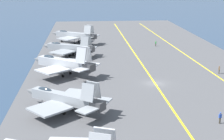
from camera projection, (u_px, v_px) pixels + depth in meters
The scene contains 10 objects.
ground_plane at pixel (155, 85), 68.48m from camera, with size 2000.00×2000.00×0.00m, color navy.
carrier_deck at pixel (155, 84), 68.42m from camera, with size 192.16×52.50×0.40m, color #4C4C4F.
deck_stripe_centerline at pixel (155, 83), 68.37m from camera, with size 172.94×0.36×0.01m, color yellow.
parked_jet_second at pixel (64, 98), 53.80m from camera, with size 13.05×14.60×5.60m.
parked_jet_third at pixel (63, 63), 73.12m from camera, with size 13.66×15.28×6.79m.
parked_jet_fourth at pixel (69, 48), 91.20m from camera, with size 12.70×15.20×5.65m.
parked_jet_fifth at pixel (74, 35), 107.32m from camera, with size 12.94×15.65×6.15m.
crew_green_vest at pixel (156, 43), 103.62m from camera, with size 0.36×0.44×1.67m.
crew_blue_vest at pixel (220, 117), 49.67m from camera, with size 0.29×0.40×1.76m.
crew_brown_vest at pixel (219, 69), 74.73m from camera, with size 0.46×0.41×1.78m.
Camera 1 is at (-64.17, 14.16, 21.30)m, focal length 55.00 mm.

